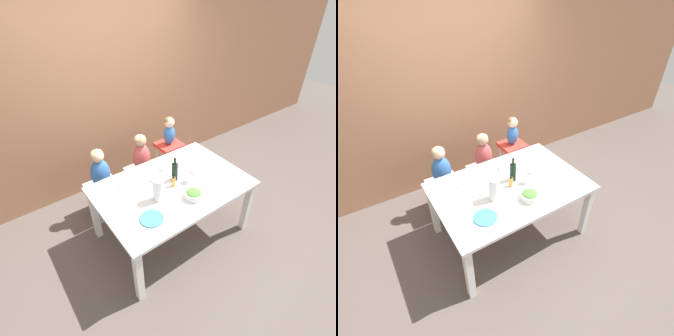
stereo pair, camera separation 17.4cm
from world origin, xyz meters
TOP-DOWN VIEW (x-y plane):
  - ground_plane at (0.00, 0.00)m, footprint 14.00×14.00m
  - wall_back at (0.00, 1.40)m, footprint 10.00×0.06m
  - dining_table at (0.00, 0.00)m, footprint 1.61×1.07m
  - chair_far_left at (-0.49, 0.78)m, footprint 0.39×0.38m
  - chair_far_center at (0.09, 0.78)m, footprint 0.39×0.38m
  - chair_right_highchair at (0.54, 0.78)m, footprint 0.33×0.32m
  - person_child_left at (-0.49, 0.78)m, footprint 0.24×0.19m
  - person_child_center at (0.09, 0.78)m, footprint 0.24×0.19m
  - person_baby_right at (0.54, 0.78)m, footprint 0.17×0.14m
  - wine_bottle at (0.08, 0.07)m, footprint 0.07×0.07m
  - paper_towel_roll at (-0.25, -0.09)m, footprint 0.11×0.11m
  - wine_glass_near at (0.21, -0.07)m, footprint 0.08×0.08m
  - wine_glass_far at (-0.03, 0.16)m, footprint 0.08×0.08m
  - salad_bowl_large at (0.05, -0.28)m, footprint 0.18×0.18m
  - dinner_plate_front_left at (-0.45, -0.27)m, footprint 0.23×0.23m
  - dinner_plate_back_left at (-0.39, 0.26)m, footprint 0.23×0.23m
  - condiment_bottle_hot_sauce at (-0.00, -0.02)m, footprint 0.05×0.05m

SIDE VIEW (x-z plane):
  - ground_plane at x=0.00m, z-range 0.00..0.00m
  - chair_far_left at x=-0.49m, z-range 0.15..0.59m
  - chair_far_center at x=0.09m, z-range 0.15..0.59m
  - chair_right_highchair at x=0.54m, z-range 0.19..0.87m
  - dining_table at x=0.00m, z-range 0.28..1.02m
  - person_child_left at x=-0.49m, z-range 0.44..0.96m
  - person_child_center at x=0.09m, z-range 0.44..0.96m
  - dinner_plate_front_left at x=-0.45m, z-range 0.73..0.75m
  - dinner_plate_back_left at x=-0.39m, z-range 0.73..0.75m
  - salad_bowl_large at x=0.05m, z-range 0.73..0.83m
  - condiment_bottle_hot_sauce at x=0.00m, z-range 0.73..0.86m
  - wine_bottle at x=0.08m, z-range 0.71..0.98m
  - wine_glass_near at x=0.21m, z-range 0.77..0.94m
  - wine_glass_far at x=-0.03m, z-range 0.77..0.94m
  - paper_towel_roll at x=-0.25m, z-range 0.73..0.98m
  - person_baby_right at x=0.54m, z-range 0.71..1.10m
  - wall_back at x=0.00m, z-range 0.00..2.70m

